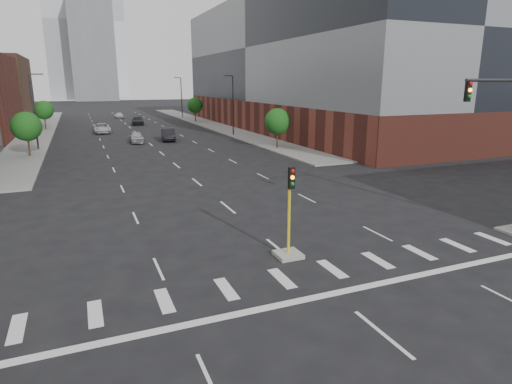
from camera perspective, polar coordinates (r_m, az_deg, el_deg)
ground at (r=14.37m, az=21.80°, el=-21.14°), size 400.00×400.00×0.00m
sidewalk_left_far at (r=82.67m, az=-26.93°, el=7.35°), size 5.00×92.00×0.15m
sidewalk_right_far at (r=85.77m, az=-6.37°, el=9.01°), size 5.00×92.00×0.15m
building_right_main at (r=78.08m, az=7.17°, el=16.49°), size 24.00×70.00×22.00m
tower_left at (r=229.62m, az=-23.62°, el=20.08°), size 22.00×22.00×70.00m
tower_right at (r=270.57m, az=-19.60°, el=20.47°), size 20.00×20.00×80.00m
tower_mid at (r=208.68m, az=-21.00°, el=17.39°), size 18.00×18.00×44.00m
median_traffic_signal at (r=20.40m, az=4.40°, el=-6.10°), size 1.20×1.20×4.40m
streetlight_right_a at (r=66.88m, az=-3.17°, el=11.79°), size 1.60×0.22×9.07m
streetlight_right_b at (r=100.55m, az=-9.96°, el=12.50°), size 1.60×0.22×9.07m
streetlight_left at (r=58.31m, az=-27.47°, el=9.83°), size 1.60×0.22×9.07m
tree_left_near at (r=53.51m, az=-28.30°, el=7.70°), size 3.20×3.20×4.85m
tree_left_far at (r=83.34m, az=-26.45°, el=9.75°), size 3.20×3.20×4.85m
tree_right_near at (r=53.34m, az=2.89°, el=9.38°), size 3.20×3.20×4.85m
tree_right_far at (r=91.04m, az=-8.13°, el=11.37°), size 3.20×3.20×4.85m
car_near_left at (r=61.27m, az=-15.64°, el=7.05°), size 2.09×4.58×1.52m
car_mid_right at (r=62.56m, az=-11.65°, el=7.52°), size 2.51×5.39×1.71m
car_far_left at (r=74.96m, az=-19.84°, el=8.00°), size 2.59×5.54×1.53m
car_deep_right at (r=87.52m, az=-15.50°, el=9.15°), size 2.79×5.53×1.54m
car_distant at (r=104.25m, az=-17.78°, el=9.71°), size 1.97×4.10×1.35m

